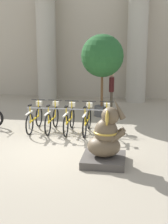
{
  "coord_description": "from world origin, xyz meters",
  "views": [
    {
      "loc": [
        2.15,
        -8.01,
        2.99
      ],
      "look_at": [
        0.79,
        0.54,
        1.0
      ],
      "focal_mm": 50.0,
      "sensor_mm": 36.0,
      "label": 1
    }
  ],
  "objects_px": {
    "bicycle_1": "(52,119)",
    "bicycle_3": "(87,121)",
    "bicycle_2": "(69,120)",
    "person_pedestrian": "(112,87)",
    "bicycle_0": "(35,118)",
    "elephant_statue": "(105,142)",
    "potted_tree": "(102,58)",
    "bicycle_4": "(105,121)"
  },
  "relations": [
    {
      "from": "bicycle_1",
      "to": "elephant_statue",
      "type": "distance_m",
      "value": 3.29
    },
    {
      "from": "bicycle_3",
      "to": "person_pedestrian",
      "type": "relative_size",
      "value": 1.04
    },
    {
      "from": "bicycle_3",
      "to": "bicycle_1",
      "type": "bearing_deg",
      "value": 177.61
    },
    {
      "from": "person_pedestrian",
      "to": "potted_tree",
      "type": "bearing_deg",
      "value": -104.49
    },
    {
      "from": "bicycle_1",
      "to": "bicycle_4",
      "type": "height_order",
      "value": "same"
    },
    {
      "from": "potted_tree",
      "to": "person_pedestrian",
      "type": "bearing_deg",
      "value": 75.51
    },
    {
      "from": "bicycle_3",
      "to": "elephant_statue",
      "type": "xyz_separation_m",
      "value": [
        0.83,
        -2.53,
        0.15
      ]
    },
    {
      "from": "bicycle_2",
      "to": "person_pedestrian",
      "type": "height_order",
      "value": "person_pedestrian"
    },
    {
      "from": "bicycle_2",
      "to": "person_pedestrian",
      "type": "xyz_separation_m",
      "value": [
        1.13,
        3.63,
        0.59
      ]
    },
    {
      "from": "bicycle_0",
      "to": "bicycle_4",
      "type": "distance_m",
      "value": 2.4
    },
    {
      "from": "bicycle_0",
      "to": "bicycle_1",
      "type": "xyz_separation_m",
      "value": [
        0.6,
        0.03,
        0.0
      ]
    },
    {
      "from": "bicycle_1",
      "to": "person_pedestrian",
      "type": "xyz_separation_m",
      "value": [
        1.73,
        3.57,
        0.59
      ]
    },
    {
      "from": "bicycle_1",
      "to": "bicycle_3",
      "type": "xyz_separation_m",
      "value": [
        1.2,
        -0.05,
        0.0
      ]
    },
    {
      "from": "bicycle_4",
      "to": "bicycle_2",
      "type": "bearing_deg",
      "value": -177.91
    },
    {
      "from": "bicycle_1",
      "to": "bicycle_3",
      "type": "relative_size",
      "value": 1.0
    },
    {
      "from": "bicycle_3",
      "to": "elephant_statue",
      "type": "relative_size",
      "value": 1.04
    },
    {
      "from": "bicycle_2",
      "to": "bicycle_3",
      "type": "bearing_deg",
      "value": 0.52
    },
    {
      "from": "bicycle_1",
      "to": "potted_tree",
      "type": "xyz_separation_m",
      "value": [
        1.43,
        2.4,
        1.92
      ]
    },
    {
      "from": "bicycle_0",
      "to": "bicycle_3",
      "type": "bearing_deg",
      "value": -0.73
    },
    {
      "from": "person_pedestrian",
      "to": "elephant_statue",
      "type": "bearing_deg",
      "value": -87.18
    },
    {
      "from": "bicycle_0",
      "to": "bicycle_1",
      "type": "height_order",
      "value": "same"
    },
    {
      "from": "bicycle_0",
      "to": "bicycle_4",
      "type": "bearing_deg",
      "value": 0.37
    },
    {
      "from": "elephant_statue",
      "to": "bicycle_1",
      "type": "bearing_deg",
      "value": 128.19
    },
    {
      "from": "bicycle_0",
      "to": "potted_tree",
      "type": "bearing_deg",
      "value": 50.15
    },
    {
      "from": "bicycle_1",
      "to": "bicycle_4",
      "type": "distance_m",
      "value": 1.8
    },
    {
      "from": "bicycle_1",
      "to": "potted_tree",
      "type": "height_order",
      "value": "potted_tree"
    },
    {
      "from": "bicycle_0",
      "to": "potted_tree",
      "type": "height_order",
      "value": "potted_tree"
    },
    {
      "from": "bicycle_4",
      "to": "person_pedestrian",
      "type": "relative_size",
      "value": 1.04
    },
    {
      "from": "bicycle_0",
      "to": "bicycle_2",
      "type": "relative_size",
      "value": 1.0
    },
    {
      "from": "bicycle_1",
      "to": "person_pedestrian",
      "type": "relative_size",
      "value": 1.04
    },
    {
      "from": "person_pedestrian",
      "to": "potted_tree",
      "type": "height_order",
      "value": "potted_tree"
    },
    {
      "from": "elephant_statue",
      "to": "bicycle_4",
      "type": "bearing_deg",
      "value": 95.22
    },
    {
      "from": "bicycle_2",
      "to": "elephant_statue",
      "type": "height_order",
      "value": "elephant_statue"
    },
    {
      "from": "elephant_statue",
      "to": "potted_tree",
      "type": "height_order",
      "value": "potted_tree"
    },
    {
      "from": "elephant_statue",
      "to": "potted_tree",
      "type": "relative_size",
      "value": 0.52
    },
    {
      "from": "bicycle_4",
      "to": "potted_tree",
      "type": "height_order",
      "value": "potted_tree"
    },
    {
      "from": "bicycle_0",
      "to": "person_pedestrian",
      "type": "bearing_deg",
      "value": 57.1
    },
    {
      "from": "bicycle_2",
      "to": "bicycle_4",
      "type": "distance_m",
      "value": 1.2
    },
    {
      "from": "bicycle_0",
      "to": "bicycle_2",
      "type": "bearing_deg",
      "value": -1.36
    },
    {
      "from": "elephant_statue",
      "to": "person_pedestrian",
      "type": "xyz_separation_m",
      "value": [
        -0.3,
        6.16,
        0.44
      ]
    },
    {
      "from": "elephant_statue",
      "to": "bicycle_3",
      "type": "bearing_deg",
      "value": 108.22
    },
    {
      "from": "bicycle_4",
      "to": "potted_tree",
      "type": "bearing_deg",
      "value": 98.76
    }
  ]
}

